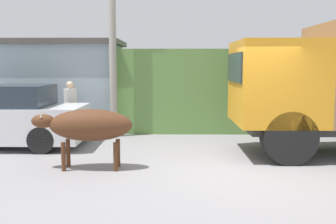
{
  "coord_description": "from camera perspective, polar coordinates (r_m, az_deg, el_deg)",
  "views": [
    {
      "loc": [
        -1.37,
        -7.77,
        2.12
      ],
      "look_at": [
        -1.47,
        0.79,
        1.1
      ],
      "focal_mm": 42.0,
      "sensor_mm": 36.0,
      "label": 1
    }
  ],
  "objects": [
    {
      "name": "brown_cow",
      "position": [
        8.16,
        -11.5,
        -1.95
      ],
      "size": [
        2.06,
        0.65,
        1.23
      ],
      "rotation": [
        0.0,
        0.0,
        -0.11
      ],
      "color": "#512D19",
      "rests_on": "ground_plane"
    },
    {
      "name": "ground_plane",
      "position": [
        8.17,
        10.39,
        -8.34
      ],
      "size": [
        60.0,
        60.0,
        0.0
      ],
      "primitive_type": "plane",
      "color": "gray"
    },
    {
      "name": "hillside_embankment",
      "position": [
        14.55,
        6.08,
        3.57
      ],
      "size": [
        32.0,
        5.07,
        2.61
      ],
      "color": "#608C47",
      "rests_on": "ground_plane"
    },
    {
      "name": "pedestrian_on_hill",
      "position": [
        11.81,
        -13.94,
        0.68
      ],
      "size": [
        0.42,
        0.42,
        1.66
      ],
      "rotation": [
        0.0,
        0.0,
        3.03
      ],
      "color": "#38332D",
      "rests_on": "ground_plane"
    },
    {
      "name": "building_backdrop",
      "position": [
        13.9,
        -18.94,
        3.79
      ],
      "size": [
        5.97,
        2.7,
        2.93
      ],
      "color": "#99ADB7",
      "rests_on": "ground_plane"
    },
    {
      "name": "utility_pole",
      "position": [
        11.77,
        -8.08,
        12.29
      ],
      "size": [
        0.9,
        0.21,
        6.27
      ],
      "color": "#9E998E",
      "rests_on": "ground_plane"
    }
  ]
}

